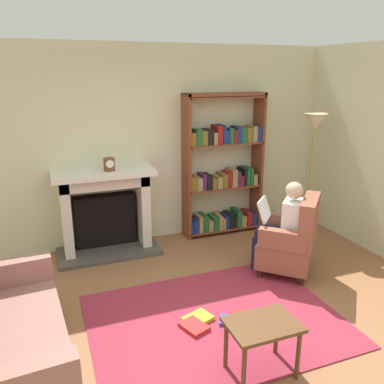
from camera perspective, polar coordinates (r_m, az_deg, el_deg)
ground at (r=3.87m, az=5.25°, el=-20.29°), size 14.00×14.00×0.00m
back_wall at (r=5.57m, az=-5.94°, el=6.66°), size 5.60×0.10×2.70m
side_wall_right at (r=5.78m, az=24.31°, el=5.62°), size 0.10×5.20×2.70m
area_rug at (r=4.09m, az=3.33°, el=-17.88°), size 2.40×1.80×0.01m
fireplace at (r=5.38m, az=-12.37°, el=-2.34°), size 1.32×0.64×1.13m
mantel_clock at (r=5.13m, az=-11.82°, el=3.91°), size 0.14×0.14×0.16m
bookshelf at (r=5.79m, az=4.51°, el=3.32°), size 1.17×0.32×2.05m
armchair_reading at (r=4.86m, az=14.16°, el=-6.77°), size 0.89×0.89×0.97m
seated_reader at (r=4.80m, az=12.94°, el=-4.44°), size 0.59×0.58×1.14m
sofa_floral at (r=3.61m, az=-24.60°, el=-18.76°), size 0.84×1.75×0.85m
side_table at (r=3.33m, az=10.10°, el=-19.11°), size 0.56×0.39×0.47m
scattered_books at (r=4.03m, az=2.92°, el=-18.01°), size 0.80×0.40×0.04m
floor_lamp at (r=5.80m, az=17.18°, el=8.10°), size 0.32×0.32×1.79m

